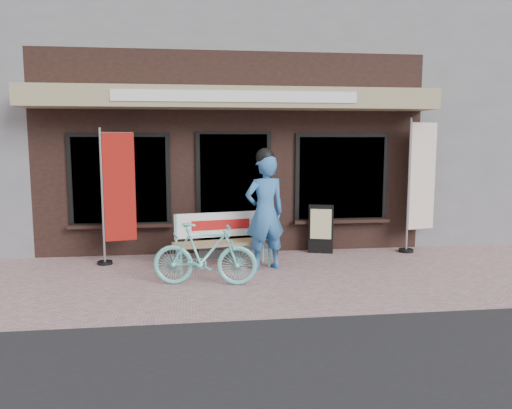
{
  "coord_description": "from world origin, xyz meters",
  "views": [
    {
      "loc": [
        -0.75,
        -6.95,
        2.07
      ],
      "look_at": [
        0.24,
        0.7,
        1.05
      ],
      "focal_mm": 35.0,
      "sensor_mm": 36.0,
      "label": 1
    }
  ],
  "objects": [
    {
      "name": "nobori_cream",
      "position": [
        3.38,
        1.67,
        1.26
      ],
      "size": [
        0.72,
        0.32,
        2.44
      ],
      "rotation": [
        0.0,
        0.0,
        0.25
      ],
      "color": "gray",
      "rests_on": "ground"
    },
    {
      "name": "bench",
      "position": [
        -0.27,
        1.01,
        0.51
      ],
      "size": [
        1.66,
        0.67,
        0.87
      ],
      "rotation": [
        0.0,
        0.0,
        0.17
      ],
      "color": "#65C6C1",
      "rests_on": "ground"
    },
    {
      "name": "menu_stand",
      "position": [
        1.56,
        1.73,
        0.46
      ],
      "size": [
        0.45,
        0.21,
        0.89
      ],
      "rotation": [
        0.0,
        0.0,
        -0.29
      ],
      "color": "black",
      "rests_on": "ground"
    },
    {
      "name": "storefront",
      "position": [
        0.0,
        4.96,
        2.99
      ],
      "size": [
        7.0,
        6.77,
        6.0
      ],
      "color": "black",
      "rests_on": "ground"
    },
    {
      "name": "person",
      "position": [
        0.39,
        0.78,
        0.95
      ],
      "size": [
        0.75,
        0.59,
        1.93
      ],
      "rotation": [
        0.0,
        0.0,
        0.27
      ],
      "color": "#316AAA",
      "rests_on": "ground"
    },
    {
      "name": "ground",
      "position": [
        0.0,
        0.0,
        0.0
      ],
      "size": [
        70.0,
        70.0,
        0.0
      ],
      "primitive_type": "plane",
      "color": "#AF8686",
      "rests_on": "ground"
    },
    {
      "name": "nobori_red",
      "position": [
        -1.98,
        1.43,
        1.16
      ],
      "size": [
        0.67,
        0.29,
        2.25
      ],
      "rotation": [
        0.0,
        0.0,
        0.23
      ],
      "color": "gray",
      "rests_on": "ground"
    },
    {
      "name": "bicycle",
      "position": [
        -0.58,
        -0.02,
        0.45
      ],
      "size": [
        1.54,
        0.66,
        0.89
      ],
      "primitive_type": "imported",
      "rotation": [
        0.0,
        0.0,
        1.4
      ],
      "color": "#65C6C1",
      "rests_on": "ground"
    }
  ]
}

